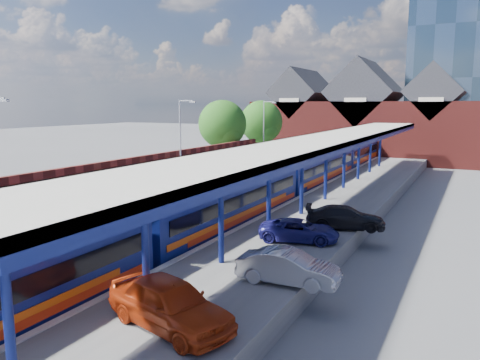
# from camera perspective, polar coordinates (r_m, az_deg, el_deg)

# --- Properties ---
(ground) EXTENTS (240.00, 240.00, 0.00)m
(ground) POSITION_cam_1_polar(r_m,az_deg,el_deg) (41.84, 6.50, -1.34)
(ground) COLOR #5B5B5E
(ground) RESTS_ON ground
(ballast_bed) EXTENTS (6.00, 76.00, 0.06)m
(ballast_bed) POSITION_cam_1_polar(r_m,az_deg,el_deg) (32.85, 0.34, -4.15)
(ballast_bed) COLOR #473D33
(ballast_bed) RESTS_ON ground
(rails) EXTENTS (4.51, 76.00, 0.14)m
(rails) POSITION_cam_1_polar(r_m,az_deg,el_deg) (32.82, 0.34, -3.99)
(rails) COLOR slate
(rails) RESTS_ON ground
(left_platform) EXTENTS (5.00, 76.00, 1.00)m
(left_platform) POSITION_cam_1_polar(r_m,az_deg,el_deg) (35.49, -7.62, -2.44)
(left_platform) COLOR #565659
(left_platform) RESTS_ON ground
(right_platform) EXTENTS (6.00, 76.00, 1.00)m
(right_platform) POSITION_cam_1_polar(r_m,az_deg,el_deg) (30.59, 10.47, -4.40)
(right_platform) COLOR #565659
(right_platform) RESTS_ON ground
(coping_left) EXTENTS (0.30, 76.00, 0.05)m
(coping_left) POSITION_cam_1_polar(r_m,az_deg,el_deg) (34.13, -4.39, -1.95)
(coping_left) COLOR silver
(coping_left) RESTS_ON left_platform
(coping_right) EXTENTS (0.30, 76.00, 0.05)m
(coping_right) POSITION_cam_1_polar(r_m,az_deg,el_deg) (31.38, 5.50, -2.96)
(coping_right) COLOR silver
(coping_right) RESTS_ON right_platform
(yellow_line) EXTENTS (0.14, 76.00, 0.01)m
(yellow_line) POSITION_cam_1_polar(r_m,az_deg,el_deg) (34.44, -5.24, -1.89)
(yellow_line) COLOR yellow
(yellow_line) RESTS_ON left_platform
(train) EXTENTS (2.89, 65.91, 3.45)m
(train) POSITION_cam_1_polar(r_m,az_deg,el_deg) (34.34, 4.68, -0.03)
(train) COLOR navy
(train) RESTS_ON ground
(canopy) EXTENTS (4.50, 52.00, 4.48)m
(canopy) POSITION_cam_1_polar(r_m,az_deg,el_deg) (31.86, 10.83, 4.79)
(canopy) COLOR navy
(canopy) RESTS_ON right_platform
(lamp_post_c) EXTENTS (1.48, 0.18, 7.00)m
(lamp_post_c) POSITION_cam_1_polar(r_m,az_deg,el_deg) (37.00, -7.12, 5.07)
(lamp_post_c) COLOR #A5A8AA
(lamp_post_c) RESTS_ON left_platform
(lamp_post_d) EXTENTS (1.48, 0.18, 7.00)m
(lamp_post_d) POSITION_cam_1_polar(r_m,az_deg,el_deg) (51.02, 3.04, 6.25)
(lamp_post_d) COLOR #A5A8AA
(lamp_post_d) RESTS_ON left_platform
(platform_sign) EXTENTS (0.55, 0.08, 2.50)m
(platform_sign) POSITION_cam_1_polar(r_m,az_deg,el_deg) (38.19, -3.67, 1.78)
(platform_sign) COLOR #A5A8AA
(platform_sign) RESTS_ON left_platform
(brick_wall) EXTENTS (0.35, 50.00, 3.86)m
(brick_wall) POSITION_cam_1_polar(r_m,az_deg,el_deg) (31.91, -18.18, -0.57)
(brick_wall) COLOR maroon
(brick_wall) RESTS_ON left_platform
(station_building) EXTENTS (30.00, 12.12, 13.78)m
(station_building) POSITION_cam_1_polar(r_m,az_deg,el_deg) (68.13, 14.94, 7.08)
(station_building) COLOR maroon
(station_building) RESTS_ON ground
(glass_tower) EXTENTS (14.20, 14.20, 40.30)m
(glass_tower) POSITION_cam_1_polar(r_m,az_deg,el_deg) (89.56, 25.02, 16.45)
(glass_tower) COLOR #446075
(glass_tower) RESTS_ON ground
(tree_near) EXTENTS (5.20, 5.20, 8.10)m
(tree_near) POSITION_cam_1_polar(r_m,az_deg,el_deg) (50.91, -2.05, 6.65)
(tree_near) COLOR #382314
(tree_near) RESTS_ON ground
(tree_far) EXTENTS (5.20, 5.20, 8.10)m
(tree_far) POSITION_cam_1_polar(r_m,az_deg,el_deg) (57.61, 2.72, 6.94)
(tree_far) COLOR #382314
(tree_far) RESTS_ON ground
(parked_car_red) EXTENTS (4.76, 2.91, 1.52)m
(parked_car_red) POSITION_cam_1_polar(r_m,az_deg,el_deg) (14.56, -8.56, -14.62)
(parked_car_red) COLOR #A32D0D
(parked_car_red) RESTS_ON right_platform
(parked_car_silver) EXTENTS (3.89, 1.54, 1.26)m
(parked_car_silver) POSITION_cam_1_polar(r_m,az_deg,el_deg) (17.77, 5.90, -10.53)
(parked_car_silver) COLOR #B4B4B9
(parked_car_silver) RESTS_ON right_platform
(parked_car_dark) EXTENTS (4.50, 2.74, 1.22)m
(parked_car_dark) POSITION_cam_1_polar(r_m,az_deg,el_deg) (25.85, 12.70, -4.46)
(parked_car_dark) COLOR black
(parked_car_dark) RESTS_ON right_platform
(parked_car_blue) EXTENTS (4.19, 2.62, 1.08)m
(parked_car_blue) POSITION_cam_1_polar(r_m,az_deg,el_deg) (23.13, 7.22, -6.09)
(parked_car_blue) COLOR navy
(parked_car_blue) RESTS_ON right_platform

